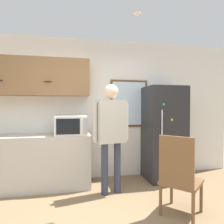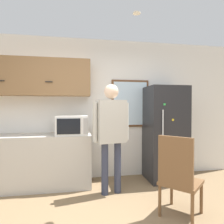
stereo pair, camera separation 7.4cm
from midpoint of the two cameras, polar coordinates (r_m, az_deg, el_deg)
back_wall at (r=3.92m, az=-6.97°, el=0.94°), size 6.00×0.06×2.70m
counter at (r=3.78m, az=-24.05°, el=-12.92°), size 2.17×0.61×0.90m
upper_cabinets at (r=3.83m, az=-23.82°, el=9.20°), size 2.17×0.37×0.65m
microwave at (r=3.50m, az=-12.17°, el=-3.75°), size 0.53×0.40×0.33m
person at (r=3.18m, az=-0.95°, el=-4.20°), size 0.60×0.31×1.74m
refrigerator at (r=3.97m, az=14.05°, el=-5.81°), size 0.71×0.66×1.77m
chair at (r=2.72m, az=17.80°, el=-16.57°), size 0.65×0.65×1.03m
window at (r=4.02m, az=4.31°, el=2.45°), size 0.75×0.05×0.93m
ceiling_light at (r=3.10m, az=6.39°, el=26.21°), size 0.11×0.11×0.01m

